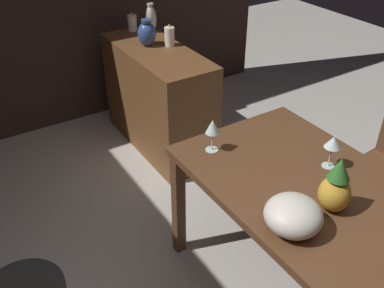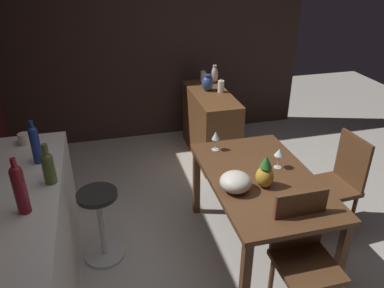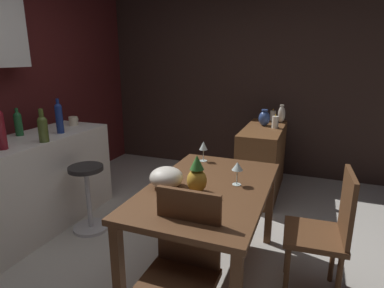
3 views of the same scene
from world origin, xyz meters
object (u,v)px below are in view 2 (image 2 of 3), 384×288
wine_glass_left (216,136)px  chair_by_doorway (338,181)px  vase_ceramic_blue (207,83)px  sideboard_cabinet (210,125)px  cup_cream (24,139)px  vase_ceramic_ivory (215,75)px  dining_table (261,186)px  wine_bottle_cobalt (35,143)px  bar_stool (101,224)px  wine_bottle_olive (48,166)px  chair_near_window (303,253)px  pillar_candle_tall (203,76)px  pineapple_centerpiece (265,173)px  fruit_bowl (236,182)px  wine_bottle_ruby (19,187)px  pillar_candle_short (221,86)px  wine_glass_right (279,153)px

wine_glass_left → chair_by_doorway: bearing=-111.9°
chair_by_doorway → wine_glass_left: (0.41, 1.02, 0.37)m
vase_ceramic_blue → sideboard_cabinet: bearing=-170.7°
cup_cream → vase_ceramic_ivory: bearing=-56.5°
vase_ceramic_ivory → cup_cream: bearing=123.5°
dining_table → wine_bottle_cobalt: 1.76m
sideboard_cabinet → wine_bottle_cobalt: bearing=127.2°
sideboard_cabinet → bar_stool: sideboard_cabinet is taller
wine_bottle_olive → cup_cream: bearing=20.7°
chair_near_window → chair_by_doorway: bearing=-46.1°
chair_by_doorway → pillar_candle_tall: 2.23m
pineapple_centerpiece → fruit_bowl: (0.00, 0.23, -0.04)m
wine_bottle_ruby → pillar_candle_short: bearing=-44.1°
pillar_candle_short → vase_ceramic_ivory: 0.36m
cup_cream → vase_ceramic_ivory: vase_ceramic_ivory is taller
pineapple_centerpiece → wine_bottle_cobalt: 1.72m
dining_table → pillar_candle_tall: (2.21, -0.15, 0.23)m
sideboard_cabinet → wine_bottle_cobalt: (-1.36, 1.79, 0.65)m
sideboard_cabinet → wine_bottle_ruby: bearing=137.6°
sideboard_cabinet → fruit_bowl: size_ratio=4.63×
wine_bottle_olive → pillar_candle_short: 2.47m
wine_glass_right → cup_cream: cup_cream is taller
chair_near_window → pineapple_centerpiece: 0.61m
bar_stool → wine_glass_right: wine_glass_right is taller
bar_stool → wine_bottle_olive: wine_bottle_olive is taller
bar_stool → wine_bottle_cobalt: 0.83m
vase_ceramic_ivory → chair_near_window: bearing=175.4°
chair_by_doorway → pillar_candle_short: 1.78m
wine_bottle_ruby → wine_glass_left: bearing=-62.7°
wine_bottle_ruby → pillar_candle_tall: bearing=-37.0°
dining_table → vase_ceramic_blue: size_ratio=6.86×
pillar_candle_tall → vase_ceramic_blue: 0.37m
wine_bottle_olive → pineapple_centerpiece: bearing=-97.2°
wine_glass_right → vase_ceramic_blue: (1.75, 0.09, 0.04)m
chair_near_window → wine_bottle_ruby: bearing=77.7°
wine_bottle_ruby → pillar_candle_short: size_ratio=2.27×
dining_table → pillar_candle_short: size_ratio=8.16×
wine_bottle_olive → sideboard_cabinet: bearing=-45.0°
pineapple_centerpiece → fruit_bowl: 0.23m
bar_stool → wine_bottle_olive: bearing=121.0°
wine_bottle_cobalt → pillar_candle_tall: (1.83, -1.82, -0.18)m
chair_by_doorway → wine_glass_left: size_ratio=5.14×
wine_glass_right → wine_bottle_olive: 1.75m
pillar_candle_short → fruit_bowl: bearing=164.9°
wine_bottle_ruby → vase_ceramic_blue: bearing=-40.7°
wine_glass_left → sideboard_cabinet: bearing=-15.3°
pillar_candle_tall → vase_ceramic_ivory: 0.16m
chair_near_window → fruit_bowl: (0.49, 0.32, 0.31)m
bar_stool → fruit_bowl: size_ratio=2.73×
sideboard_cabinet → pillar_candle_tall: size_ratio=7.16×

